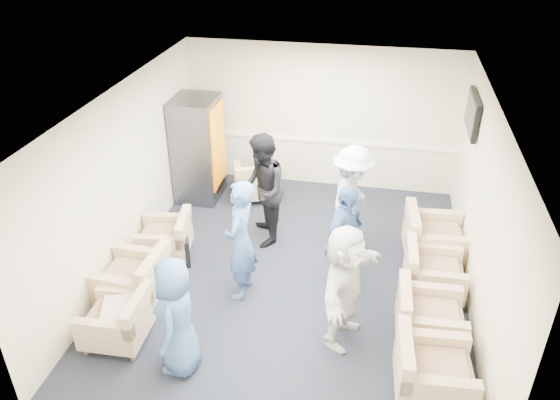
% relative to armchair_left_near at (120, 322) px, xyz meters
% --- Properties ---
extents(floor, '(6.00, 6.00, 0.00)m').
position_rel_armchair_left_near_xyz_m(floor, '(1.88, 1.76, -0.30)').
color(floor, black).
rests_on(floor, ground).
extents(ceiling, '(6.00, 6.00, 0.00)m').
position_rel_armchair_left_near_xyz_m(ceiling, '(1.88, 1.76, 2.40)').
color(ceiling, silver).
rests_on(ceiling, back_wall).
extents(back_wall, '(5.00, 0.02, 2.70)m').
position_rel_armchair_left_near_xyz_m(back_wall, '(1.88, 4.76, 1.05)').
color(back_wall, beige).
rests_on(back_wall, floor).
extents(front_wall, '(5.00, 0.02, 2.70)m').
position_rel_armchair_left_near_xyz_m(front_wall, '(1.88, -1.24, 1.05)').
color(front_wall, beige).
rests_on(front_wall, floor).
extents(left_wall, '(0.02, 6.00, 2.70)m').
position_rel_armchair_left_near_xyz_m(left_wall, '(-0.62, 1.76, 1.05)').
color(left_wall, beige).
rests_on(left_wall, floor).
extents(right_wall, '(0.02, 6.00, 2.70)m').
position_rel_armchair_left_near_xyz_m(right_wall, '(4.38, 1.76, 1.05)').
color(right_wall, beige).
rests_on(right_wall, floor).
extents(chair_rail, '(4.98, 0.04, 0.06)m').
position_rel_armchair_left_near_xyz_m(chair_rail, '(1.88, 4.74, 0.60)').
color(chair_rail, white).
rests_on(chair_rail, back_wall).
extents(tv, '(0.10, 1.00, 0.58)m').
position_rel_armchair_left_near_xyz_m(tv, '(4.32, 3.56, 1.75)').
color(tv, black).
rests_on(tv, right_wall).
extents(armchair_left_near, '(0.78, 0.78, 0.60)m').
position_rel_armchair_left_near_xyz_m(armchair_left_near, '(0.00, 0.00, 0.00)').
color(armchair_left_near, tan).
rests_on(armchair_left_near, floor).
extents(armchair_left_mid, '(0.89, 0.89, 0.68)m').
position_rel_armchair_left_near_xyz_m(armchair_left_mid, '(-0.12, 0.77, 0.04)').
color(armchair_left_mid, tan).
rests_on(armchair_left_mid, floor).
extents(armchair_left_far, '(0.87, 0.87, 0.61)m').
position_rel_armchair_left_near_xyz_m(armchair_left_far, '(-0.10, 1.87, 0.00)').
color(armchair_left_far, tan).
rests_on(armchair_left_far, floor).
extents(armchair_right_near, '(0.89, 0.89, 0.67)m').
position_rel_armchair_left_near_xyz_m(armchair_right_near, '(3.75, -0.14, 0.03)').
color(armchair_right_near, tan).
rests_on(armchair_right_near, floor).
extents(armchair_right_midnear, '(0.84, 0.84, 0.65)m').
position_rel_armchair_left_near_xyz_m(armchair_right_midnear, '(3.75, 0.76, 0.02)').
color(armchair_right_midnear, tan).
rests_on(armchair_right_midnear, floor).
extents(armchair_right_midfar, '(0.82, 0.82, 0.64)m').
position_rel_armchair_left_near_xyz_m(armchair_right_midfar, '(3.84, 1.72, 0.02)').
color(armchair_right_midfar, tan).
rests_on(armchair_right_midfar, floor).
extents(armchair_right_far, '(0.97, 0.97, 0.71)m').
position_rel_armchair_left_near_xyz_m(armchair_right_far, '(3.89, 2.56, 0.05)').
color(armchair_right_far, tan).
rests_on(armchair_right_far, floor).
extents(armchair_corner, '(1.01, 1.01, 0.64)m').
position_rel_armchair_left_near_xyz_m(armchair_corner, '(0.83, 3.94, 0.02)').
color(armchair_corner, tan).
rests_on(armchair_corner, floor).
extents(vending_machine, '(0.77, 0.90, 1.89)m').
position_rel_armchair_left_near_xyz_m(vending_machine, '(-0.21, 3.84, 0.65)').
color(vending_machine, '#505158').
rests_on(vending_machine, floor).
extents(backpack, '(0.37, 0.32, 0.53)m').
position_rel_armchair_left_near_xyz_m(backpack, '(0.16, 1.66, -0.03)').
color(backpack, black).
rests_on(backpack, floor).
extents(pillow, '(0.50, 0.58, 0.14)m').
position_rel_armchair_left_near_xyz_m(pillow, '(-0.00, -0.00, 0.17)').
color(pillow, beige).
rests_on(pillow, armchair_left_near).
extents(person_front_left, '(0.55, 0.79, 1.53)m').
position_rel_armchair_left_near_xyz_m(person_front_left, '(0.89, -0.26, 0.46)').
color(person_front_left, '#3D5D93').
rests_on(person_front_left, floor).
extents(person_mid_left, '(0.45, 0.66, 1.77)m').
position_rel_armchair_left_near_xyz_m(person_mid_left, '(1.25, 1.21, 0.58)').
color(person_mid_left, '#3D5D93').
rests_on(person_mid_left, floor).
extents(person_back_left, '(0.93, 1.06, 1.84)m').
position_rel_armchair_left_near_xyz_m(person_back_left, '(1.24, 2.58, 0.62)').
color(person_back_left, black).
rests_on(person_back_left, floor).
extents(person_back_right, '(0.87, 1.26, 1.78)m').
position_rel_armchair_left_near_xyz_m(person_back_right, '(2.64, 2.58, 0.59)').
color(person_back_right, white).
rests_on(person_back_right, floor).
extents(person_mid_right, '(0.74, 1.02, 1.60)m').
position_rel_armchair_left_near_xyz_m(person_mid_right, '(2.62, 1.67, 0.50)').
color(person_mid_right, '#3D5D93').
rests_on(person_mid_right, floor).
extents(person_front_right, '(0.88, 1.61, 1.66)m').
position_rel_armchair_left_near_xyz_m(person_front_right, '(2.72, 0.59, 0.53)').
color(person_front_right, silver).
rests_on(person_front_right, floor).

